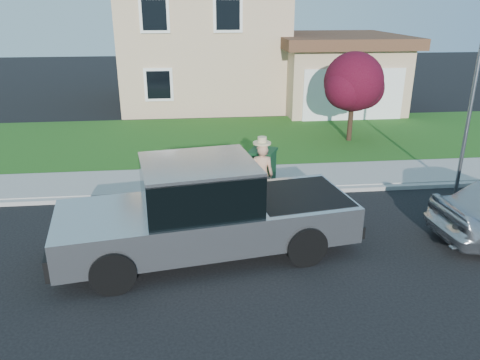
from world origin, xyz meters
name	(u,v)px	position (x,y,z in m)	size (l,w,h in m)	color
ground	(231,246)	(0.00, 0.00, 0.00)	(80.00, 80.00, 0.00)	black
curb	(257,193)	(1.00, 2.90, 0.06)	(40.00, 0.20, 0.12)	gray
sidewalk	(252,179)	(1.00, 4.00, 0.07)	(40.00, 2.00, 0.15)	gray
lawn	(237,139)	(1.00, 8.50, 0.05)	(40.00, 7.00, 0.10)	#1D4C15
house	(228,41)	(1.31, 16.38, 3.17)	(14.00, 11.30, 6.85)	tan
pickup_truck	(206,212)	(-0.55, -0.22, 0.98)	(6.67, 3.13, 2.11)	black
woman	(262,174)	(1.01, 2.15, 0.91)	(0.68, 0.50, 1.92)	tan
ornamental_tree	(354,85)	(5.34, 7.76, 2.25)	(2.45, 2.21, 3.37)	black
trash_bin	(262,168)	(1.18, 3.10, 0.72)	(0.95, 1.00, 1.12)	#0E3318
street_lamp	(472,107)	(6.69, 2.32, 2.54)	(0.25, 0.58, 4.46)	slate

